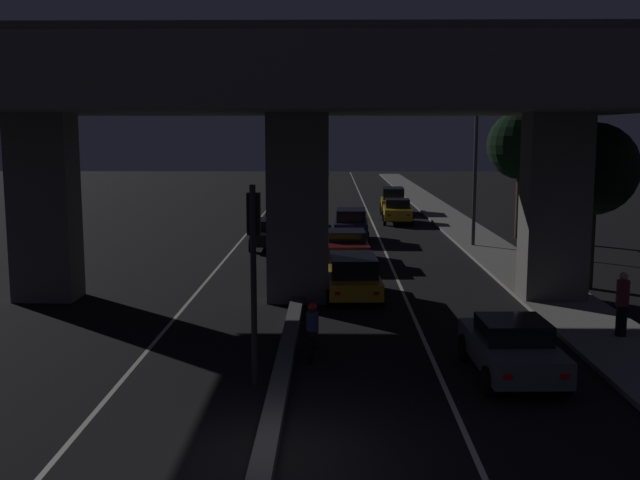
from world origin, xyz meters
TOP-DOWN VIEW (x-y plane):
  - ground_plane at (0.00, 0.00)m, footprint 200.00×200.00m
  - lane_line_left_inner at (-3.78, 35.00)m, footprint 0.12×126.00m
  - lane_line_right_inner at (3.78, 35.00)m, footprint 0.12×126.00m
  - median_divider at (0.00, 35.00)m, footprint 0.42×126.00m
  - sidewalk_right at (9.01, 28.00)m, footprint 2.71×126.00m
  - elevated_overpass at (0.00, 12.96)m, footprint 23.86×9.67m
  - traffic_light_left_of_median at (-0.61, 4.13)m, footprint 0.30×0.49m
  - street_lamp at (8.10, 25.03)m, footprint 1.91×0.32m
  - car_grey_lead at (5.47, 4.65)m, footprint 2.00×4.07m
  - car_taxi_yellow_second at (1.93, 13.31)m, footprint 2.07×4.22m
  - car_dark_red_third at (1.81, 20.41)m, footprint 2.08×4.73m
  - car_dark_blue_fourth at (2.19, 27.44)m, footprint 2.00×4.04m
  - car_taxi_yellow_fifth at (5.37, 35.35)m, footprint 2.00×4.05m
  - car_taxi_yellow_sixth at (5.57, 41.32)m, footprint 2.00×4.02m
  - car_black_lead_oncoming at (-1.93, 24.92)m, footprint 2.10×4.45m
  - car_grey_second_oncoming at (-2.05, 35.43)m, footprint 2.01×4.69m
  - motorcycle_black_filtering_near at (0.67, 6.30)m, footprint 0.34×1.86m
  - pedestrian_on_sidewalk at (9.31, 7.89)m, footprint 0.36×0.36m
  - roadside_tree_kerbside_near at (10.76, 15.08)m, footprint 3.42×3.42m
  - roadside_tree_kerbside_mid at (11.51, 28.58)m, footprint 3.77×3.77m

SIDE VIEW (x-z plane):
  - ground_plane at x=0.00m, z-range 0.00..0.00m
  - lane_line_left_inner at x=-3.78m, z-range 0.00..0.00m
  - lane_line_right_inner at x=3.78m, z-range 0.00..0.00m
  - sidewalk_right at x=9.01m, z-range 0.00..0.14m
  - median_divider at x=0.00m, z-range 0.00..0.29m
  - motorcycle_black_filtering_near at x=0.67m, z-range -0.10..1.31m
  - car_grey_lead at x=5.47m, z-range 0.02..1.46m
  - car_black_lead_oncoming at x=-1.93m, z-range 0.04..1.47m
  - car_grey_second_oncoming at x=-2.05m, z-range 0.01..1.50m
  - car_dark_red_third at x=1.81m, z-range 0.02..1.51m
  - car_taxi_yellow_second at x=1.93m, z-range 0.03..1.54m
  - car_taxi_yellow_fifth at x=5.37m, z-range 0.01..1.58m
  - car_dark_blue_fourth at x=2.19m, z-range 0.04..1.75m
  - car_taxi_yellow_sixth at x=5.57m, z-range 0.04..1.90m
  - pedestrian_on_sidewalk at x=9.31m, z-range 0.15..1.97m
  - traffic_light_left_of_median at x=-0.61m, z-range 0.85..5.50m
  - roadside_tree_kerbside_near at x=10.76m, z-range 1.34..7.54m
  - street_lamp at x=8.10m, z-range 0.70..8.88m
  - roadside_tree_kerbside_mid at x=11.51m, z-range 1.59..8.61m
  - elevated_overpass at x=0.00m, z-range 2.33..11.83m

